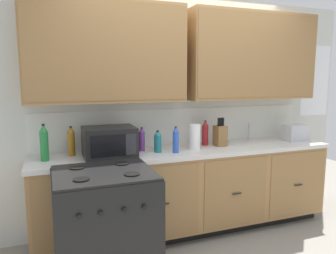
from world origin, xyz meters
TOP-DOWN VIEW (x-y plane):
  - ground_plane at (0.00, 0.00)m, footprint 8.00×8.00m
  - wall_unit at (0.00, 0.50)m, footprint 4.35×0.40m
  - counter_run at (0.00, 0.30)m, footprint 3.18×0.64m
  - stove_range at (-0.99, -0.33)m, footprint 0.76×0.68m
  - microwave at (-0.84, 0.27)m, footprint 0.48×0.37m
  - toaster at (1.37, 0.29)m, footprint 0.28×0.18m
  - knife_block at (0.39, 0.34)m, footprint 0.11×0.14m
  - sink_faucet at (0.88, 0.51)m, footprint 0.02×0.02m
  - paper_towel_roll at (0.05, 0.27)m, footprint 0.12×0.12m
  - bottle_blue at (-0.20, 0.19)m, footprint 0.06×0.06m
  - bottle_teal at (-0.35, 0.28)m, footprint 0.07×0.07m
  - bottle_green at (-1.41, 0.31)m, footprint 0.07×0.07m
  - bottle_amber at (-1.17, 0.42)m, footprint 0.07×0.07m
  - bottle_red at (0.25, 0.43)m, footprint 0.07×0.07m
  - bottle_violet at (-0.49, 0.39)m, footprint 0.06×0.06m

SIDE VIEW (x-z plane):
  - ground_plane at x=0.00m, z-range 0.00..0.00m
  - counter_run at x=0.00m, z-range 0.01..0.92m
  - stove_range at x=-0.99m, z-range 0.00..0.95m
  - toaster at x=1.37m, z-range 0.91..1.10m
  - sink_faucet at x=0.88m, z-range 0.91..1.11m
  - bottle_teal at x=-0.35m, z-range 0.91..1.13m
  - knife_block at x=0.39m, z-range 0.87..1.18m
  - bottle_violet at x=-0.49m, z-range 0.91..1.15m
  - bottle_blue at x=-0.20m, z-range 0.91..1.17m
  - paper_towel_roll at x=0.05m, z-range 0.91..1.17m
  - bottle_red at x=0.25m, z-range 0.91..1.18m
  - bottle_amber at x=-1.17m, z-range 0.90..1.19m
  - microwave at x=-0.84m, z-range 0.91..1.19m
  - bottle_green at x=-1.41m, z-range 0.90..1.24m
  - wall_unit at x=0.00m, z-range 0.40..2.91m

